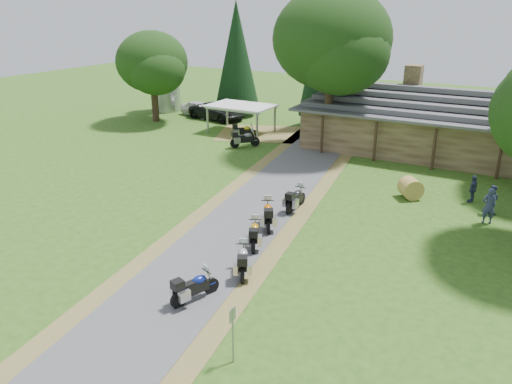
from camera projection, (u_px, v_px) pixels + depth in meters
The scene contains 23 objects.
ground at pixel (188, 277), 20.49m from camera, with size 120.00×120.00×0.00m, color #2C5317.
driveway at pixel (229, 237), 23.99m from camera, with size 46.00×46.00×0.00m, color #4D4D4F.
lodge at pixel (448, 121), 36.55m from camera, with size 21.40×9.40×4.90m, color brown, non-canonical shape.
silo at pixel (165, 81), 51.28m from camera, with size 3.04×3.04×6.18m, color gray.
carport at pixel (241, 119), 43.17m from camera, with size 5.48×3.66×2.38m, color white, non-canonical shape.
car_white_sedan at pixel (199, 107), 49.38m from camera, with size 5.58×2.36×1.86m, color white.
car_dark_suv at pixel (217, 107), 47.99m from camera, with size 6.23×2.65×2.39m, color black.
motorcycle_row_a at pixel (195, 285), 18.66m from camera, with size 1.88×0.61×1.29m, color navy, non-canonical shape.
motorcycle_row_b at pixel (243, 259), 20.57m from camera, with size 1.92×0.63×1.32m, color #ABADB3, non-canonical shape.
motorcycle_row_c at pixel (254, 232), 22.95m from camera, with size 1.91×0.62×1.31m, color #CA8C10, non-canonical shape.
motorcycle_row_d at pixel (268, 213), 24.89m from camera, with size 2.10×0.68×1.43m, color #D66304, non-canonical shape.
motorcycle_row_e at pixel (296, 198), 27.02m from camera, with size 1.97×0.64×1.35m, color black, non-canonical shape.
motorcycle_carport_a at pixel (244, 130), 41.38m from camera, with size 1.95×0.64×1.34m, color yellow, non-canonical shape.
motorcycle_carport_b at pixel (245, 138), 38.77m from camera, with size 2.11×0.69×1.45m, color slate, non-canonical shape.
person_a at pixel (489, 203), 25.14m from camera, with size 0.63×0.46×2.23m, color #2F3756.
person_b at pixel (492, 197), 26.38m from camera, with size 0.53×0.38×1.88m, color #2F3756.
person_c at pixel (473, 187), 27.89m from camera, with size 0.53×0.38×1.87m, color #2F3756.
hay_bale at pixel (411, 188), 28.62m from camera, with size 1.19×1.19×1.09m, color olive.
sign_post at pixel (233, 336), 15.28m from camera, with size 0.36×0.06×1.98m, color gray, non-canonical shape.
oak_lodge_left at pixel (331, 62), 36.02m from camera, with size 8.49×8.49×13.19m, color #14330F, non-canonical shape.
oak_silo at pixel (153, 74), 46.11m from camera, with size 6.57×6.57×8.90m, color #14330F, non-canonical shape.
cedar_near at pixel (324, 50), 43.30m from camera, with size 4.07×4.07×13.43m, color black.
cedar_far at pixel (237, 59), 48.28m from camera, with size 4.27×4.27×10.95m, color black.
Camera 1 is at (11.14, -14.33, 10.52)m, focal length 35.00 mm.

